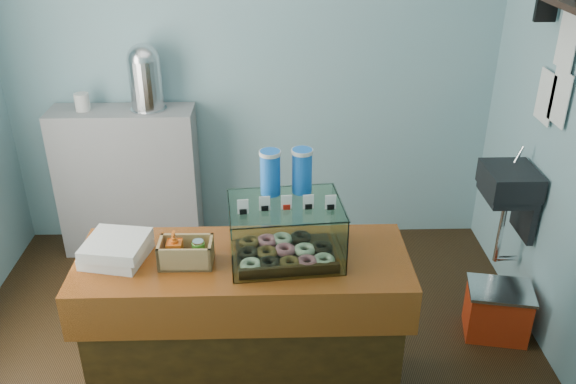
{
  "coord_description": "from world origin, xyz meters",
  "views": [
    {
      "loc": [
        0.15,
        -2.71,
        2.51
      ],
      "look_at": [
        0.22,
        -0.15,
        1.2
      ],
      "focal_mm": 38.0,
      "sensor_mm": 36.0,
      "label": 1
    }
  ],
  "objects_px": {
    "counter": "(246,331)",
    "red_cooler": "(497,311)",
    "coffee_urn": "(145,75)",
    "display_case": "(285,225)"
  },
  "relations": [
    {
      "from": "counter",
      "to": "red_cooler",
      "type": "xyz_separation_m",
      "value": [
        1.51,
        0.49,
        -0.29
      ]
    },
    {
      "from": "coffee_urn",
      "to": "display_case",
      "type": "bearing_deg",
      "value": -59.72
    },
    {
      "from": "red_cooler",
      "to": "counter",
      "type": "bearing_deg",
      "value": -151.13
    },
    {
      "from": "display_case",
      "to": "red_cooler",
      "type": "distance_m",
      "value": 1.65
    },
    {
      "from": "counter",
      "to": "coffee_urn",
      "type": "height_order",
      "value": "coffee_urn"
    },
    {
      "from": "display_case",
      "to": "red_cooler",
      "type": "relative_size",
      "value": 1.32
    },
    {
      "from": "display_case",
      "to": "coffee_urn",
      "type": "xyz_separation_m",
      "value": [
        -0.91,
        1.55,
        0.28
      ]
    },
    {
      "from": "counter",
      "to": "coffee_urn",
      "type": "xyz_separation_m",
      "value": [
        -0.7,
        1.58,
        0.88
      ]
    },
    {
      "from": "display_case",
      "to": "red_cooler",
      "type": "height_order",
      "value": "display_case"
    },
    {
      "from": "coffee_urn",
      "to": "red_cooler",
      "type": "relative_size",
      "value": 1.08
    }
  ]
}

